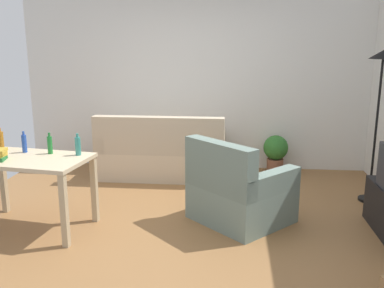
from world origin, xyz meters
name	(u,v)px	position (x,y,z in m)	size (l,w,h in m)	color
ground_plane	(178,223)	(0.00, 0.00, -0.01)	(5.20, 4.40, 0.02)	olive
wall_rear	(196,79)	(0.00, 2.20, 1.35)	(5.20, 0.10, 2.70)	silver
couch	(162,156)	(-0.44, 1.59, 0.31)	(1.79, 0.84, 0.92)	beige
torchiere_lamp	(380,85)	(2.25, 0.86, 1.41)	(0.32, 0.32, 1.81)	black
desk	(29,168)	(-1.49, -0.29, 0.65)	(1.29, 0.87, 0.76)	#C6B28E
potted_plant	(276,151)	(1.20, 1.90, 0.33)	(0.36, 0.36, 0.57)	brown
armchair	(238,193)	(0.64, 0.09, 0.32)	(1.23, 1.23, 0.92)	slate
bottle_amber	(0,141)	(-1.91, -0.05, 0.87)	(0.07, 0.07, 0.25)	#9E6019
bottle_blue	(24,143)	(-1.62, -0.09, 0.86)	(0.05, 0.05, 0.23)	#2347A3
bottle_green	(50,145)	(-1.33, -0.12, 0.86)	(0.05, 0.05, 0.22)	#1E722D
bottle_tall	(78,146)	(-1.02, -0.15, 0.86)	(0.06, 0.06, 0.23)	teal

